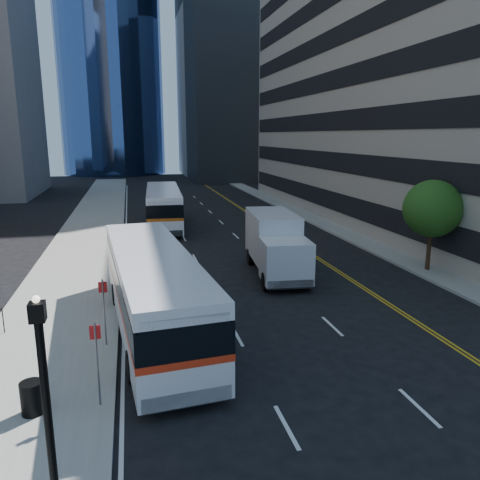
{
  "coord_description": "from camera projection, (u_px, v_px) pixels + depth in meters",
  "views": [
    {
      "loc": [
        -7.25,
        -14.54,
        7.64
      ],
      "look_at": [
        -2.35,
        6.4,
        2.8
      ],
      "focal_mm": 35.0,
      "sensor_mm": 36.0,
      "label": 1
    }
  ],
  "objects": [
    {
      "name": "office_tower_north",
      "position": [
        267.0,
        6.0,
        82.91
      ],
      "size": [
        30.0,
        28.0,
        60.0
      ],
      "primitive_type": "cube",
      "color": "gray",
      "rests_on": "ground"
    },
    {
      "name": "ground",
      "position": [
        342.0,
        349.0,
        17.1
      ],
      "size": [
        160.0,
        160.0,
        0.0
      ],
      "primitive_type": "plane",
      "color": "black",
      "rests_on": "ground"
    },
    {
      "name": "sidewalk_west",
      "position": [
        92.0,
        229.0,
        38.5
      ],
      "size": [
        5.0,
        90.0,
        0.15
      ],
      "primitive_type": "cube",
      "color": "gray",
      "rests_on": "ground"
    },
    {
      "name": "bus_front",
      "position": [
        153.0,
        288.0,
        18.3
      ],
      "size": [
        3.89,
        12.77,
        3.24
      ],
      "rotation": [
        0.0,
        0.0,
        0.09
      ],
      "color": "silver",
      "rests_on": "ground"
    },
    {
      "name": "box_truck",
      "position": [
        276.0,
        244.0,
        25.87
      ],
      "size": [
        3.05,
        7.19,
        3.35
      ],
      "rotation": [
        0.0,
        0.0,
        -0.1
      ],
      "color": "silver",
      "rests_on": "ground"
    },
    {
      "name": "lamp_post",
      "position": [
        46.0,
        402.0,
        8.81
      ],
      "size": [
        0.28,
        0.28,
        4.56
      ],
      "color": "black",
      "rests_on": "sidewalk_west"
    },
    {
      "name": "trash_can",
      "position": [
        32.0,
        398.0,
        12.8
      ],
      "size": [
        0.71,
        0.71,
        0.92
      ],
      "primitive_type": "cylinder",
      "rotation": [
        0.0,
        0.0,
        0.17
      ],
      "color": "black",
      "rests_on": "sidewalk_west"
    },
    {
      "name": "sidewalk_east",
      "position": [
        314.0,
        219.0,
        42.84
      ],
      "size": [
        2.0,
        90.0,
        0.15
      ],
      "primitive_type": "cube",
      "color": "gray",
      "rests_on": "ground"
    },
    {
      "name": "street_tree",
      "position": [
        432.0,
        209.0,
        25.9
      ],
      "size": [
        3.2,
        3.2,
        5.1
      ],
      "color": "#332114",
      "rests_on": "sidewalk_east"
    },
    {
      "name": "bus_rear",
      "position": [
        163.0,
        206.0,
        39.9
      ],
      "size": [
        3.32,
        12.52,
        3.2
      ],
      "rotation": [
        0.0,
        0.0,
        -0.05
      ],
      "color": "white",
      "rests_on": "ground"
    }
  ]
}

